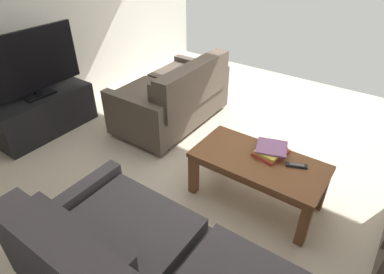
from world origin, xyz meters
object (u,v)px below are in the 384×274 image
at_px(flat_tv, 29,63).
at_px(tv_remote, 297,166).
at_px(book_stack, 271,150).
at_px(tv_stand, 44,114).
at_px(coffee_table, 258,166).
at_px(loveseat_near, 175,97).

relative_size(flat_tv, tv_remote, 6.63).
bearing_deg(book_stack, flat_tv, 11.11).
height_order(tv_stand, flat_tv, flat_tv).
relative_size(coffee_table, book_stack, 3.45).
bearing_deg(tv_remote, coffee_table, 17.05).
distance_m(tv_stand, flat_tv, 0.59).
relative_size(loveseat_near, coffee_table, 1.29).
relative_size(loveseat_near, tv_remote, 8.31).
xyz_separation_m(tv_stand, book_stack, (-2.48, -0.49, 0.24)).
bearing_deg(book_stack, tv_remote, 170.83).
xyz_separation_m(loveseat_near, flat_tv, (1.09, 0.99, 0.47)).
bearing_deg(tv_stand, book_stack, -168.85).
height_order(coffee_table, flat_tv, flat_tv).
relative_size(coffee_table, tv_remote, 6.43).
bearing_deg(book_stack, tv_stand, 11.15).
height_order(coffee_table, tv_stand, tv_stand).
bearing_deg(tv_remote, loveseat_near, -18.56).
xyz_separation_m(book_stack, tv_remote, (-0.23, 0.04, -0.02)).
relative_size(loveseat_near, tv_stand, 1.26).
bearing_deg(flat_tv, coffee_table, -171.49).
xyz_separation_m(flat_tv, book_stack, (-2.48, -0.49, -0.35)).
relative_size(coffee_table, tv_stand, 0.98).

